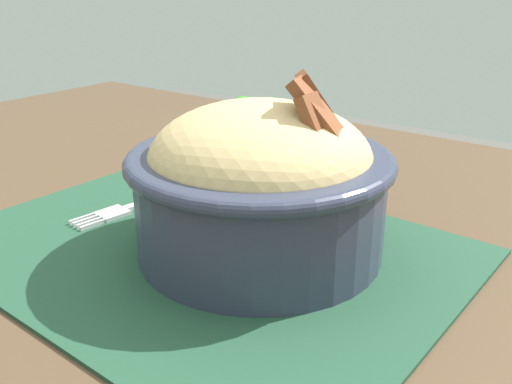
% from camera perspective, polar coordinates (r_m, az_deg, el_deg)
% --- Properties ---
extents(table, '(1.22, 0.81, 0.71)m').
position_cam_1_polar(table, '(0.51, -5.03, -10.47)').
color(table, '#4C3826').
rests_on(table, ground_plane).
extents(placemat, '(0.39, 0.30, 0.00)m').
position_cam_1_polar(placemat, '(0.45, -5.34, -5.56)').
color(placemat, '#1E422D').
rests_on(placemat, table).
extents(bowl, '(0.20, 0.20, 0.14)m').
position_cam_1_polar(bowl, '(0.42, 0.03, 1.04)').
color(bowl, '#2D3347').
rests_on(bowl, placemat).
extents(fork, '(0.03, 0.14, 0.00)m').
position_cam_1_polar(fork, '(0.53, -12.09, -1.37)').
color(fork, '#B6B6B6').
rests_on(fork, placemat).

